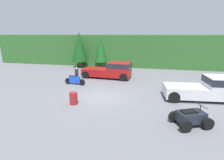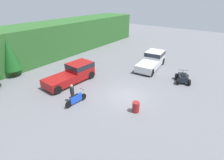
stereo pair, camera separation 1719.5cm
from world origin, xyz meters
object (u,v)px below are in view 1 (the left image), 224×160
at_px(pickup_truck_second, 210,88).
at_px(rider_person, 77,75).
at_px(steel_barrel, 74,98).
at_px(quad_atv, 191,118).
at_px(dirt_bike, 75,80).
at_px(pickup_truck_red, 112,70).

distance_m(pickup_truck_second, rider_person, 12.08).
height_order(rider_person, steel_barrel, rider_person).
bearing_deg(quad_atv, rider_person, 121.11).
relative_size(pickup_truck_second, dirt_bike, 2.62).
xyz_separation_m(quad_atv, rider_person, (-9.66, 6.63, 0.45)).
xyz_separation_m(pickup_truck_second, rider_person, (-11.90, 2.06, -0.05)).
distance_m(dirt_bike, quad_atv, 11.50).
bearing_deg(pickup_truck_red, dirt_bike, -127.43).
relative_size(rider_person, steel_barrel, 1.94).
distance_m(pickup_truck_red, quad_atv, 11.75).
relative_size(pickup_truck_red, quad_atv, 2.42).
height_order(quad_atv, steel_barrel, quad_atv).
relative_size(dirt_bike, steel_barrel, 2.51).
bearing_deg(dirt_bike, quad_atv, -27.59).
xyz_separation_m(pickup_truck_second, steel_barrel, (-9.92, -3.12, -0.54)).
bearing_deg(steel_barrel, quad_atv, -10.76).
distance_m(pickup_truck_second, quad_atv, 5.12).
distance_m(pickup_truck_red, pickup_truck_second, 10.27).
bearing_deg(steel_barrel, rider_person, 110.90).
bearing_deg(quad_atv, pickup_truck_red, 100.25).
relative_size(pickup_truck_red, pickup_truck_second, 0.98).
height_order(dirt_bike, steel_barrel, dirt_bike).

